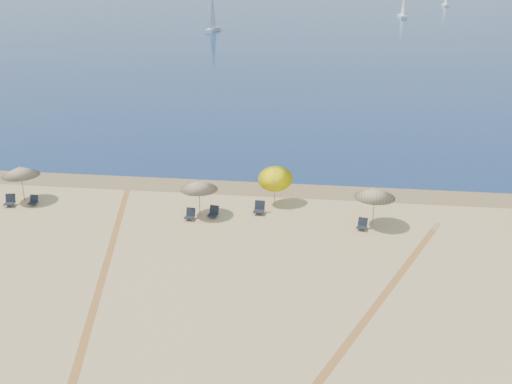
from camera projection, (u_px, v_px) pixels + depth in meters
wet_sand at (264, 188)px, 38.52m from camera, size 500.00×500.00×0.00m
umbrella_1 at (20, 171)px, 35.83m from camera, size 2.29×2.29×2.28m
umbrella_2 at (199, 185)px, 33.84m from camera, size 2.18×2.18×2.22m
umbrella_3 at (275, 176)px, 35.34m from camera, size 2.10×2.11×2.60m
umbrella_4 at (375, 193)px, 32.50m from camera, size 2.28×2.28×2.29m
chair_2 at (10, 201)px, 35.70m from camera, size 0.69×0.77×0.70m
chair_3 at (33, 201)px, 35.85m from camera, size 0.50×0.58×0.59m
chair_4 at (190, 215)px, 33.87m from camera, size 0.59×0.67×0.64m
chair_5 at (214, 212)px, 34.15m from camera, size 0.63×0.71×0.66m
chair_6 at (259, 208)px, 34.62m from camera, size 0.65×0.74×0.73m
chair_7 at (362, 225)px, 32.62m from camera, size 0.65×0.72×0.63m
sailboat_0 at (403, 7)px, 144.87m from camera, size 1.94×5.81×8.51m
sailboat_2 at (213, 18)px, 118.51m from camera, size 2.13×5.77×8.39m
tire_tracks at (121, 316)px, 24.78m from camera, size 54.00×41.14×0.00m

